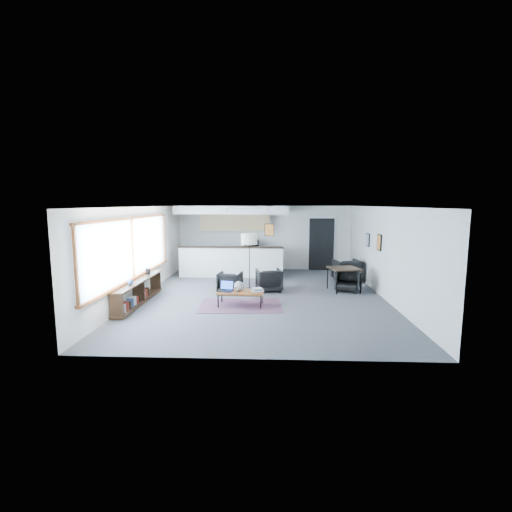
{
  "coord_description": "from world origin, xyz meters",
  "views": [
    {
      "loc": [
        0.31,
        -10.63,
        2.69
      ],
      "look_at": [
        -0.18,
        0.4,
        1.12
      ],
      "focal_mm": 26.0,
      "sensor_mm": 36.0,
      "label": 1
    }
  ],
  "objects_px": {
    "dining_chair_near": "(348,281)",
    "microwave": "(251,243)",
    "dining_table": "(344,270)",
    "floor_lamp": "(249,241)",
    "coffee_table": "(241,292)",
    "ceramic_pot": "(239,286)",
    "book_stack": "(257,290)",
    "laptop": "(226,288)",
    "dining_chair_far": "(347,271)",
    "armchair_left": "(230,281)",
    "armchair_right": "(269,279)"
  },
  "relations": [
    {
      "from": "armchair_left",
      "to": "floor_lamp",
      "type": "bearing_deg",
      "value": -135.49
    },
    {
      "from": "laptop",
      "to": "dining_chair_near",
      "type": "relative_size",
      "value": 0.67
    },
    {
      "from": "floor_lamp",
      "to": "dining_chair_near",
      "type": "distance_m",
      "value": 3.29
    },
    {
      "from": "armchair_left",
      "to": "microwave",
      "type": "height_order",
      "value": "microwave"
    },
    {
      "from": "book_stack",
      "to": "microwave",
      "type": "xyz_separation_m",
      "value": [
        -0.46,
        5.24,
        0.69
      ]
    },
    {
      "from": "armchair_left",
      "to": "floor_lamp",
      "type": "distance_m",
      "value": 1.38
    },
    {
      "from": "ceramic_pot",
      "to": "book_stack",
      "type": "bearing_deg",
      "value": 3.95
    },
    {
      "from": "book_stack",
      "to": "floor_lamp",
      "type": "relative_size",
      "value": 0.2
    },
    {
      "from": "armchair_right",
      "to": "dining_table",
      "type": "relative_size",
      "value": 0.74
    },
    {
      "from": "dining_chair_near",
      "to": "dining_chair_far",
      "type": "height_order",
      "value": "dining_chair_far"
    },
    {
      "from": "dining_table",
      "to": "dining_chair_near",
      "type": "relative_size",
      "value": 1.63
    },
    {
      "from": "dining_chair_near",
      "to": "microwave",
      "type": "relative_size",
      "value": 1.09
    },
    {
      "from": "laptop",
      "to": "book_stack",
      "type": "distance_m",
      "value": 0.83
    },
    {
      "from": "dining_chair_near",
      "to": "dining_chair_far",
      "type": "xyz_separation_m",
      "value": [
        0.26,
        1.46,
        0.05
      ]
    },
    {
      "from": "floor_lamp",
      "to": "dining_chair_near",
      "type": "relative_size",
      "value": 2.82
    },
    {
      "from": "armchair_right",
      "to": "floor_lamp",
      "type": "xyz_separation_m",
      "value": [
        -0.62,
        0.17,
        1.16
      ]
    },
    {
      "from": "coffee_table",
      "to": "dining_table",
      "type": "bearing_deg",
      "value": 32.74
    },
    {
      "from": "coffee_table",
      "to": "armchair_right",
      "type": "distance_m",
      "value": 1.86
    },
    {
      "from": "dining_chair_near",
      "to": "microwave",
      "type": "xyz_separation_m",
      "value": [
        -3.18,
        3.47,
        0.81
      ]
    },
    {
      "from": "floor_lamp",
      "to": "microwave",
      "type": "distance_m",
      "value": 3.4
    },
    {
      "from": "book_stack",
      "to": "armchair_left",
      "type": "xyz_separation_m",
      "value": [
        -0.89,
        1.44,
        -0.09
      ]
    },
    {
      "from": "coffee_table",
      "to": "dining_table",
      "type": "distance_m",
      "value": 3.55
    },
    {
      "from": "floor_lamp",
      "to": "dining_table",
      "type": "xyz_separation_m",
      "value": [
        2.93,
        -0.07,
        -0.87
      ]
    },
    {
      "from": "coffee_table",
      "to": "book_stack",
      "type": "distance_m",
      "value": 0.44
    },
    {
      "from": "coffee_table",
      "to": "dining_chair_near",
      "type": "bearing_deg",
      "value": 31.42
    },
    {
      "from": "floor_lamp",
      "to": "dining_chair_near",
      "type": "height_order",
      "value": "floor_lamp"
    },
    {
      "from": "armchair_left",
      "to": "microwave",
      "type": "xyz_separation_m",
      "value": [
        0.43,
        3.8,
        0.78
      ]
    },
    {
      "from": "book_stack",
      "to": "microwave",
      "type": "height_order",
      "value": "microwave"
    },
    {
      "from": "floor_lamp",
      "to": "armchair_left",
      "type": "bearing_deg",
      "value": -143.15
    },
    {
      "from": "armchair_left",
      "to": "microwave",
      "type": "relative_size",
      "value": 1.21
    },
    {
      "from": "laptop",
      "to": "book_stack",
      "type": "height_order",
      "value": "laptop"
    },
    {
      "from": "floor_lamp",
      "to": "dining_table",
      "type": "bearing_deg",
      "value": -1.42
    },
    {
      "from": "laptop",
      "to": "microwave",
      "type": "distance_m",
      "value": 5.27
    },
    {
      "from": "book_stack",
      "to": "dining_chair_far",
      "type": "xyz_separation_m",
      "value": [
        2.99,
        3.22,
        -0.07
      ]
    },
    {
      "from": "book_stack",
      "to": "dining_chair_near",
      "type": "bearing_deg",
      "value": 32.87
    },
    {
      "from": "laptop",
      "to": "floor_lamp",
      "type": "relative_size",
      "value": 0.24
    },
    {
      "from": "dining_table",
      "to": "dining_chair_far",
      "type": "height_order",
      "value": "dining_table"
    },
    {
      "from": "coffee_table",
      "to": "ceramic_pot",
      "type": "relative_size",
      "value": 4.58
    },
    {
      "from": "dining_table",
      "to": "armchair_right",
      "type": "bearing_deg",
      "value": -177.55
    },
    {
      "from": "armchair_right",
      "to": "microwave",
      "type": "bearing_deg",
      "value": -90.25
    },
    {
      "from": "armchair_left",
      "to": "dining_chair_far",
      "type": "distance_m",
      "value": 4.27
    },
    {
      "from": "ceramic_pot",
      "to": "book_stack",
      "type": "relative_size",
      "value": 0.77
    },
    {
      "from": "armchair_left",
      "to": "dining_table",
      "type": "height_order",
      "value": "dining_table"
    },
    {
      "from": "floor_lamp",
      "to": "microwave",
      "type": "relative_size",
      "value": 3.07
    },
    {
      "from": "laptop",
      "to": "dining_chair_near",
      "type": "height_order",
      "value": "laptop"
    },
    {
      "from": "armchair_right",
      "to": "dining_chair_near",
      "type": "distance_m",
      "value": 2.43
    },
    {
      "from": "armchair_right",
      "to": "dining_chair_far",
      "type": "height_order",
      "value": "armchair_right"
    },
    {
      "from": "coffee_table",
      "to": "armchair_left",
      "type": "distance_m",
      "value": 1.52
    },
    {
      "from": "ceramic_pot",
      "to": "coffee_table",
      "type": "bearing_deg",
      "value": 22.33
    },
    {
      "from": "armchair_left",
      "to": "dining_chair_far",
      "type": "height_order",
      "value": "dining_chair_far"
    }
  ]
}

